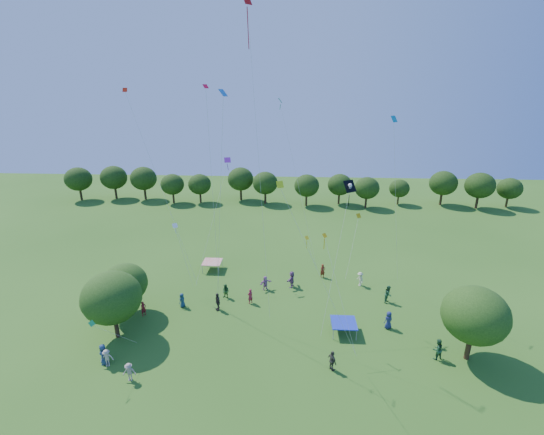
{
  "coord_description": "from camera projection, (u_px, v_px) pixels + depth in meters",
  "views": [
    {
      "loc": [
        1.6,
        -13.33,
        20.26
      ],
      "look_at": [
        0.0,
        14.0,
        11.0
      ],
      "focal_mm": 24.0,
      "sensor_mm": 36.0,
      "label": 1
    }
  ],
  "objects": [
    {
      "name": "small_kite_6",
      "position": [
        178.0,
        235.0,
        37.2
      ],
      "size": [
        2.0,
        1.33,
        6.51
      ],
      "color": "white"
    },
    {
      "name": "near_tree_east",
      "position": [
        475.0,
        315.0,
        28.14
      ],
      "size": [
        4.97,
        4.97,
        6.31
      ],
      "color": "#422B19",
      "rests_on": "ground"
    },
    {
      "name": "red_high_kite",
      "position": [
        252.0,
        76.0,
        29.06
      ],
      "size": [
        2.31,
        4.18,
        26.16
      ],
      "color": "red"
    },
    {
      "name": "tent_blue",
      "position": [
        344.0,
        323.0,
        32.29
      ],
      "size": [
        2.2,
        2.2,
        1.1
      ],
      "color": "#1B30B1",
      "rests_on": "ground"
    },
    {
      "name": "tent_red_stripe",
      "position": [
        212.0,
        262.0,
        44.02
      ],
      "size": [
        2.2,
        2.2,
        1.1
      ],
      "color": "red",
      "rests_on": "ground"
    },
    {
      "name": "crowd_person_6",
      "position": [
        182.0,
        300.0,
        36.37
      ],
      "size": [
        0.65,
        0.83,
        1.5
      ],
      "primitive_type": "imported",
      "rotation": [
        0.0,
        0.0,
        4.33
      ],
      "color": "navy",
      "rests_on": "ground"
    },
    {
      "name": "crowd_person_1",
      "position": [
        250.0,
        296.0,
        36.99
      ],
      "size": [
        0.71,
        0.7,
        1.62
      ],
      "primitive_type": "imported",
      "rotation": [
        0.0,
        0.0,
        3.9
      ],
      "color": "maroon",
      "rests_on": "ground"
    },
    {
      "name": "small_kite_5",
      "position": [
        223.0,
        179.0,
        39.71
      ],
      "size": [
        3.11,
        6.78,
        12.41
      ],
      "color": "#64178E"
    },
    {
      "name": "crowd_person_9",
      "position": [
        360.0,
        279.0,
        40.4
      ],
      "size": [
        0.84,
        1.18,
        1.65
      ],
      "primitive_type": "imported",
      "rotation": [
        0.0,
        0.0,
        5.09
      ],
      "color": "beige",
      "rests_on": "ground"
    },
    {
      "name": "crowd_person_10",
      "position": [
        332.0,
        361.0,
        27.93
      ],
      "size": [
        0.89,
        1.09,
        1.7
      ],
      "primitive_type": "imported",
      "rotation": [
        0.0,
        0.0,
        2.09
      ],
      "color": "#433C35",
      "rests_on": "ground"
    },
    {
      "name": "small_kite_1",
      "position": [
        357.0,
        224.0,
        42.32
      ],
      "size": [
        2.25,
        5.74,
        5.69
      ],
      "color": "#D9A60B"
    },
    {
      "name": "small_kite_3",
      "position": [
        288.0,
        136.0,
        41.38
      ],
      "size": [
        4.8,
        5.75,
        18.62
      ],
      "color": "#1B994D"
    },
    {
      "name": "crowd_person_15",
      "position": [
        129.0,
        372.0,
        26.94
      ],
      "size": [
        1.03,
        0.55,
        1.5
      ],
      "primitive_type": "imported",
      "rotation": [
        0.0,
        0.0,
        0.12
      ],
      "color": "#A69285",
      "rests_on": "ground"
    },
    {
      "name": "small_kite_4",
      "position": [
        222.0,
        143.0,
        29.3
      ],
      "size": [
        2.16,
        2.64,
        19.38
      ],
      "color": "blue"
    },
    {
      "name": "small_kite_11",
      "position": [
        100.0,
        327.0,
        26.48
      ],
      "size": [
        2.0,
        2.74,
        3.63
      ],
      "color": "#198C45"
    },
    {
      "name": "small_kite_8",
      "position": [
        211.0,
        166.0,
        31.01
      ],
      "size": [
        0.49,
        1.05,
        19.76
      ],
      "color": "red"
    },
    {
      "name": "small_kite_7",
      "position": [
        395.0,
        155.0,
        34.16
      ],
      "size": [
        2.81,
        1.53,
        17.17
      ],
      "color": "#0B8EAC"
    },
    {
      "name": "crowd_person_4",
      "position": [
        218.0,
        302.0,
        35.79
      ],
      "size": [
        0.99,
        1.19,
        1.86
      ],
      "primitive_type": "imported",
      "rotation": [
        0.0,
        0.0,
        5.26
      ],
      "color": "#382F2D",
      "rests_on": "ground"
    },
    {
      "name": "pirate_kite",
      "position": [
        349.0,
        189.0,
        31.98
      ],
      "size": [
        3.17,
        6.68,
        11.79
      ],
      "color": "black"
    },
    {
      "name": "crowd_person_0",
      "position": [
        388.0,
        320.0,
        32.99
      ],
      "size": [
        0.95,
        0.76,
        1.7
      ],
      "primitive_type": "imported",
      "rotation": [
        0.0,
        0.0,
        3.56
      ],
      "color": "navy",
      "rests_on": "ground"
    },
    {
      "name": "small_kite_9",
      "position": [
        331.0,
        262.0,
        29.1
      ],
      "size": [
        2.67,
        4.32,
        8.34
      ],
      "color": "#F0B10C"
    },
    {
      "name": "crowd_person_14",
      "position": [
        388.0,
        294.0,
        37.14
      ],
      "size": [
        0.87,
        1.04,
        1.86
      ],
      "primitive_type": "imported",
      "rotation": [
        0.0,
        0.0,
        1.09
      ],
      "color": "#214E30",
      "rests_on": "ground"
    },
    {
      "name": "crowd_person_7",
      "position": [
        144.0,
        309.0,
        34.95
      ],
      "size": [
        0.61,
        0.66,
        1.48
      ],
      "primitive_type": "imported",
      "rotation": [
        0.0,
        0.0,
        0.94
      ],
      "color": "maroon",
      "rests_on": "ground"
    },
    {
      "name": "near_tree_west",
      "position": [
        112.0,
        298.0,
        30.84
      ],
      "size": [
        4.97,
        4.97,
        6.18
      ],
      "color": "#422B19",
      "rests_on": "ground"
    },
    {
      "name": "crowd_person_11",
      "position": [
        265.0,
        283.0,
        39.6
      ],
      "size": [
        1.52,
        1.33,
        1.61
      ],
      "primitive_type": "imported",
      "rotation": [
        0.0,
        0.0,
        0.64
      ],
      "color": "#9D5B97",
      "rests_on": "ground"
    },
    {
      "name": "small_kite_2",
      "position": [
        308.0,
        241.0,
        42.52
      ],
      "size": [
        1.38,
        1.69,
        3.29
      ],
      "color": "yellow"
    },
    {
      "name": "crowd_person_3",
      "position": [
        107.0,
        358.0,
        28.39
      ],
      "size": [
        1.06,
        0.73,
        1.49
      ],
      "primitive_type": "imported",
      "rotation": [
        0.0,
        0.0,
        0.33
      ],
      "color": "#C1B09A",
      "rests_on": "ground"
    },
    {
      "name": "crowd_person_2",
      "position": [
        437.0,
        349.0,
        29.12
      ],
      "size": [
        1.01,
        0.74,
        1.83
      ],
      "primitive_type": "imported",
      "rotation": [
        0.0,
        0.0,
        3.46
      ],
      "color": "#204B2D",
      "rests_on": "ground"
    },
    {
      "name": "crowd_person_8",
      "position": [
        226.0,
        291.0,
        37.94
      ],
      "size": [
        0.88,
        0.69,
        1.57
      ],
      "primitive_type": "imported",
      "rotation": [
        0.0,
        0.0,
        5.88
      ],
      "color": "#214F23",
      "rests_on": "ground"
    },
    {
      "name": "small_kite_0",
      "position": [
        148.0,
        152.0,
        37.29
      ],
      "size": [
        7.61,
        4.75,
        19.64
      ],
      "color": "red"
    },
    {
      "name": "crowd_person_12",
      "position": [
        103.0,
        354.0,
        28.61
      ],
      "size": [
        0.7,
        0.96,
        1.75
      ],
      "primitive_type": "imported",
      "rotation": [
        0.0,
        0.0,
        5.01
      ],
      "color": "navy",
      "rests_on": "ground"
    },
    {
      "name": "crowd_person_13",
      "position": [
        323.0,
        271.0,
        42.23
      ],
      "size": [
        0.72,
        0.58,
        1.67
      ],
      "primitive_type": "imported",
      "rotation": [
        0.0,
        0.0,
        6.62
      ],
      "color": "maroon",
      "rests_on": "ground"
    },
    {
      "name": "near_tree_north",
      "position": [
        125.0,
        283.0,
        34.47
      ],
      "size": [
        4.18,
        4.18,
        5.18
      ],
      "color": "#422B19",
      "rests_on": "ground"
    },
    {
      "name": "crowd_person_5",
      "position": [
        292.0,
        279.0,
        40.12
      ],
      "size": [
        1.2,
        1.86,
        1.88
      ],
      "primitive_type": "imported",
      "rotation": [
        0.0,
        0.0,
        4.36
      ],
      "color": "#824C82",
      "rests_on": "ground"
    },
    {
      "name": "small_kite_10",
      "position": [
        305.0,
        242.0,
        23.55
      ],
      "size": [
        6.14,
        2.06,
        14.03
      ],
      "color": "#DFF215"
    },
    {
      "name": "treeline",
      "position": [
        276.0,
        183.0,
        70.38
      ],
      "size": [
        88.01,
        8.77,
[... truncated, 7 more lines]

